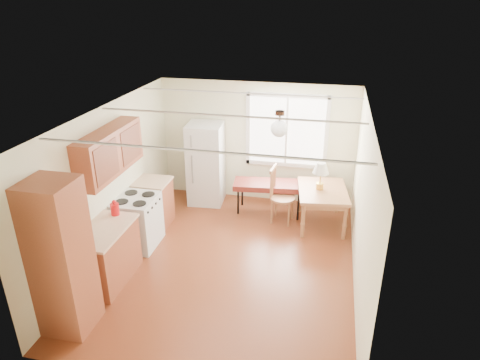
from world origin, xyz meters
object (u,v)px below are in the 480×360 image
(refrigerator, at_px, (206,164))
(chair, at_px, (277,191))
(dining_table, at_px, (322,195))
(bench, at_px, (270,186))

(refrigerator, bearing_deg, chair, -23.18)
(dining_table, bearing_deg, bench, 157.41)
(refrigerator, height_order, chair, refrigerator)
(chair, bearing_deg, dining_table, 7.66)
(dining_table, distance_m, chair, 0.84)
(refrigerator, height_order, dining_table, refrigerator)
(refrigerator, bearing_deg, bench, -14.11)
(refrigerator, height_order, bench, refrigerator)
(bench, xyz_separation_m, chair, (0.19, -0.30, 0.05))
(chair, bearing_deg, refrigerator, 166.99)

